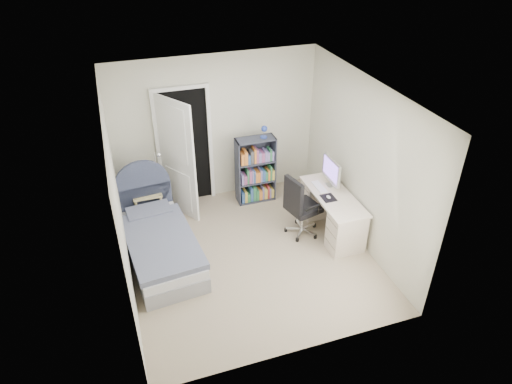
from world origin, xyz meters
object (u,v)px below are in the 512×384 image
object	(u,v)px
office_chair	(299,204)
desk	(332,211)
floor_lamp	(161,195)
bookcase	(256,172)
bed	(159,242)
nightstand	(147,198)

from	to	relation	value
office_chair	desk	bearing A→B (deg)	-7.87
floor_lamp	bookcase	world-z (taller)	bookcase
bed	nightstand	bearing A→B (deg)	92.44
nightstand	desk	size ratio (longest dim) A/B	0.47
bed	nightstand	world-z (taller)	bed
bookcase	office_chair	world-z (taller)	bookcase
bed	floor_lamp	bearing A→B (deg)	77.84
floor_lamp	bookcase	size ratio (longest dim) A/B	0.92
bed	floor_lamp	size ratio (longest dim) A/B	1.55
bed	bookcase	world-z (taller)	bookcase
nightstand	floor_lamp	world-z (taller)	floor_lamp
office_chair	floor_lamp	bearing A→B (deg)	152.81
bookcase	office_chair	bearing A→B (deg)	-75.05
bed	desk	bearing A→B (deg)	-4.50
bed	floor_lamp	xyz separation A→B (m)	(0.19, 0.86, 0.26)
bed	office_chair	xyz separation A→B (m)	(2.12, -0.14, 0.30)
nightstand	office_chair	xyz separation A→B (m)	(2.16, -1.12, 0.13)
bed	bookcase	bearing A→B (deg)	29.41
desk	office_chair	distance (m)	0.56
nightstand	floor_lamp	size ratio (longest dim) A/B	0.51
desk	office_chair	xyz separation A→B (m)	(-0.52, 0.07, 0.19)
desk	floor_lamp	bearing A→B (deg)	156.55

